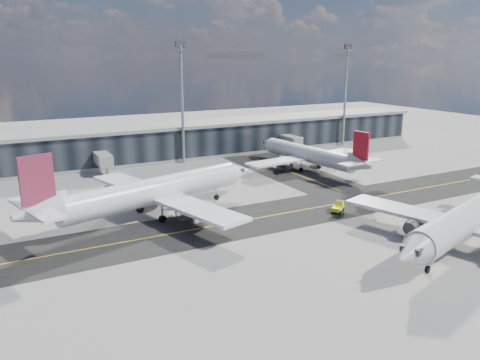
{
  "coord_description": "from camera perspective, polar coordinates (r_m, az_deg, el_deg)",
  "views": [
    {
      "loc": [
        -40.38,
        -58.45,
        25.62
      ],
      "look_at": [
        -4.25,
        10.15,
        5.0
      ],
      "focal_mm": 35.0,
      "sensor_mm": 36.0,
      "label": 1
    }
  ],
  "objects": [
    {
      "name": "taxiway_lanes",
      "position": [
        86.05,
        4.63,
        -2.47
      ],
      "size": [
        180.0,
        63.0,
        0.03
      ],
      "color": "black",
      "rests_on": "ground"
    },
    {
      "name": "airliner_redtail",
      "position": [
        108.93,
        8.48,
        3.07
      ],
      "size": [
        31.51,
        36.89,
        10.92
      ],
      "rotation": [
        0.0,
        0.0,
        0.11
      ],
      "color": "white",
      "rests_on": "ground"
    },
    {
      "name": "ground",
      "position": [
        75.52,
        6.48,
        -5.04
      ],
      "size": [
        300.0,
        300.0,
        0.0
      ],
      "primitive_type": "plane",
      "color": "gray",
      "rests_on": "ground"
    },
    {
      "name": "baggage_tug",
      "position": [
        81.06,
        11.91,
        -3.19
      ],
      "size": [
        3.15,
        2.7,
        1.8
      ],
      "rotation": [
        0.0,
        0.0,
        -0.99
      ],
      "color": "#FDFF0D",
      "rests_on": "ground"
    },
    {
      "name": "service_van",
      "position": [
        101.22,
        -1.18,
        0.63
      ],
      "size": [
        2.89,
        5.22,
        1.38
      ],
      "primitive_type": "imported",
      "rotation": [
        0.0,
        0.0,
        -0.12
      ],
      "color": "white",
      "rests_on": "ground"
    },
    {
      "name": "airliner_near",
      "position": [
        72.63,
        26.38,
        -3.98
      ],
      "size": [
        40.83,
        35.19,
        12.32
      ],
      "rotation": [
        0.0,
        0.0,
        1.86
      ],
      "color": "silver",
      "rests_on": "ground"
    },
    {
      "name": "airliner_af",
      "position": [
        77.11,
        -10.67,
        -1.43
      ],
      "size": [
        43.13,
        37.14,
        12.97
      ],
      "rotation": [
        0.0,
        0.0,
        -1.29
      ],
      "color": "white",
      "rests_on": "ground"
    },
    {
      "name": "terminal_concourse",
      "position": [
        122.28,
        -8.05,
        4.61
      ],
      "size": [
        152.0,
        19.8,
        8.8
      ],
      "color": "black",
      "rests_on": "ground"
    },
    {
      "name": "floodlight_masts",
      "position": [
        114.29,
        -7.08,
        9.76
      ],
      "size": [
        102.5,
        0.7,
        28.9
      ],
      "color": "gray",
      "rests_on": "ground"
    }
  ]
}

